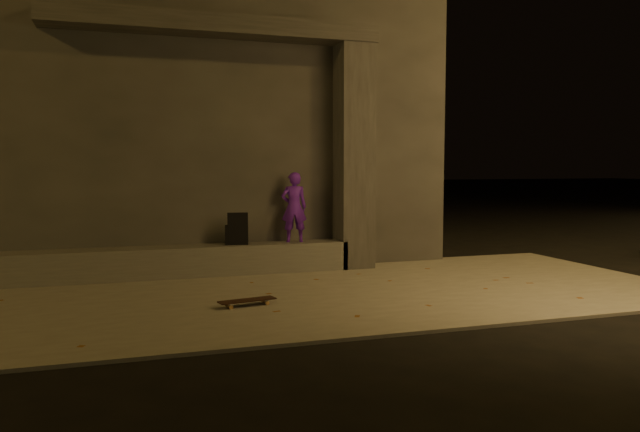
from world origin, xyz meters
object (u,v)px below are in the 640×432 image
object	(u,v)px
column	(354,157)
skateboard	(247,301)
backpack	(237,233)
skateboarder	(294,207)

from	to	relation	value
column	skateboard	bearing A→B (deg)	-134.37
column	backpack	bearing A→B (deg)	180.00
backpack	skateboard	bearing A→B (deg)	-87.20
column	backpack	world-z (taller)	column
column	skateboarder	xyz separation A→B (m)	(-1.01, 0.00, -0.79)
column	backpack	xyz separation A→B (m)	(-1.94, 0.00, -1.18)
column	backpack	size ratio (longest dim) A/B	7.22
backpack	skateboard	distance (m)	2.38
skateboarder	skateboard	size ratio (longest dim) A/B	1.56
column	skateboarder	size ratio (longest dim) A/B	3.24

